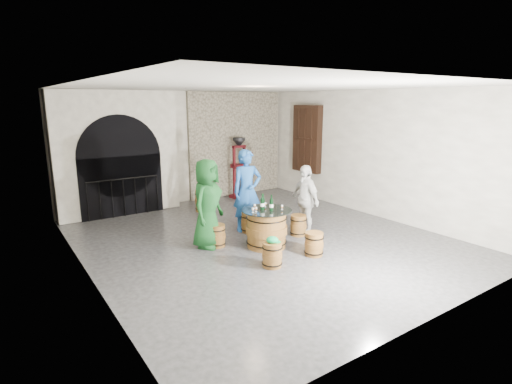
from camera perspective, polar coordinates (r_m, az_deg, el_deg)
ground at (r=8.71m, az=0.67°, el=-6.70°), size 8.00×8.00×0.00m
wall_back at (r=11.79m, az=-10.60°, el=6.23°), size 8.00×0.00×8.00m
wall_front at (r=5.60m, az=24.92°, el=-1.96°), size 8.00×0.00×8.00m
wall_left at (r=6.95m, az=-23.63°, el=0.86°), size 0.00×8.00×8.00m
wall_right at (r=10.70m, az=16.31°, el=5.28°), size 0.00×8.00×8.00m
ceiling at (r=8.21m, az=0.73°, el=14.84°), size 8.00×8.00×0.00m
stone_facing_panel at (r=12.56m, az=-2.92°, el=6.83°), size 3.20×0.12×3.18m
arched_opening at (r=10.91m, az=-19.21°, el=5.13°), size 3.10×0.60×3.19m
shuttered_window at (r=12.25m, az=7.27°, el=7.53°), size 0.23×1.10×2.00m
barrel_table at (r=8.14m, az=1.51°, el=-5.23°), size 1.02×1.02×0.78m
barrel_stool_left at (r=8.25m, az=-5.64°, el=-6.22°), size 0.38×0.38×0.46m
barrel_stool_far at (r=9.10m, az=-0.99°, el=-4.33°), size 0.38×0.38×0.46m
barrel_stool_right at (r=8.92m, az=6.07°, el=-4.75°), size 0.38×0.38×0.46m
barrel_stool_near_right at (r=7.83m, az=8.29°, el=-7.37°), size 0.38×0.38×0.46m
barrel_stool_near_left at (r=7.24m, az=2.32°, el=-8.94°), size 0.38×0.38×0.46m
green_cap at (r=7.15m, az=2.37°, el=-6.86°), size 0.26×0.21×0.12m
person_green at (r=8.08m, az=-6.98°, el=-1.64°), size 1.06×0.98×1.81m
person_blue at (r=9.03m, az=-1.28°, el=0.18°), size 0.75×0.57×1.87m
person_white at (r=8.93m, az=7.01°, el=-1.08°), size 0.47×0.95×1.56m
wine_bottle_left at (r=8.01m, az=0.89°, el=-1.62°), size 0.08×0.08×0.32m
wine_bottle_center at (r=7.94m, az=2.21°, el=-1.76°), size 0.08×0.08×0.32m
wine_bottle_right at (r=8.03m, az=1.00°, el=-1.58°), size 0.08×0.08×0.32m
tasting_glass_a at (r=7.81m, az=-0.44°, el=-2.61°), size 0.05×0.05×0.10m
tasting_glass_b at (r=8.28m, az=2.30°, el=-1.73°), size 0.05×0.05×0.10m
tasting_glass_c at (r=8.08m, az=-0.19°, el=-2.08°), size 0.05×0.05×0.10m
tasting_glass_d at (r=8.22m, az=1.34°, el=-1.82°), size 0.05×0.05×0.10m
tasting_glass_e at (r=8.04m, az=3.73°, el=-2.19°), size 0.05×0.05×0.10m
tasting_glass_f at (r=7.85m, az=0.01°, el=-2.52°), size 0.05×0.05×0.10m
side_barrel at (r=10.86m, az=-7.56°, el=-1.20°), size 0.45×0.45×0.60m
corking_press at (r=12.15m, az=-2.40°, el=4.15°), size 0.78×0.47×1.85m
control_box at (r=12.66m, az=-1.75°, el=5.75°), size 0.18×0.10×0.22m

